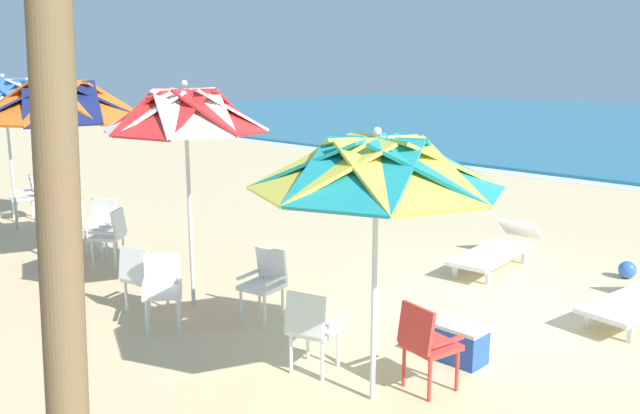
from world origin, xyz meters
The scene contains 17 objects.
ground_plane centered at (0.00, 0.00, 0.00)m, with size 80.00×80.00×0.00m, color beige.
beach_umbrella_0 centered at (0.17, -2.72, 2.17)m, with size 2.23×2.23×2.51m.
plastic_chair_0 centered at (0.42, -2.25, 0.50)m, with size 0.52×0.54×0.87m.
plastic_chair_1 centered at (-0.60, -2.74, 0.50)m, with size 0.55×0.57×0.87m.
beach_umbrella_1 centered at (-2.95, -2.53, 2.44)m, with size 1.99×1.99×2.84m.
plastic_chair_2 centered at (-2.00, -2.15, 0.50)m, with size 0.52×0.55×0.87m.
plastic_chair_3 centered at (-2.69, -3.12, 0.50)m, with size 0.63×0.62×0.87m.
plastic_chair_4 centered at (-3.24, -3.07, 0.50)m, with size 0.55×0.58×0.87m.
beach_umbrella_2 centered at (-5.58, -2.88, 2.49)m, with size 2.50×2.50×2.89m.
plastic_chair_5 centered at (-6.15, -2.10, 0.50)m, with size 0.62×0.63×0.87m.
plastic_chair_6 centered at (-5.37, -2.35, 0.50)m, with size 0.63×0.63×0.87m.
beach_umbrella_3 centered at (-8.66, -2.53, 2.47)m, with size 2.33×2.33×2.87m.
plastic_chair_7 centered at (-9.38, -2.04, 0.50)m, with size 0.54×0.56×0.87m.
plastic_chair_9 centered at (-7.95, -1.89, 0.50)m, with size 0.53×0.55×0.87m.
sun_lounger_1 centered at (-1.09, 1.70, 0.28)m, with size 0.83×2.19×0.62m.
cooler_box centered at (0.32, -1.48, 0.20)m, with size 0.50×0.34×0.40m.
beach_ball centered at (0.53, 2.54, 0.13)m, with size 0.25×0.25×0.25m, color blue.
Camera 1 is at (3.70, -6.98, 3.01)m, focal length 36.67 mm.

